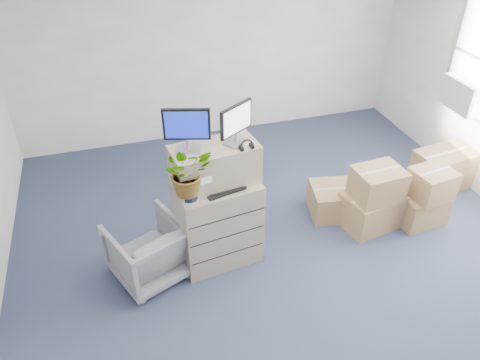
% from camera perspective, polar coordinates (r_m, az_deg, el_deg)
% --- Properties ---
extents(ground, '(7.00, 7.00, 0.00)m').
position_cam_1_polar(ground, '(5.21, 6.59, -12.19)').
color(ground, '#29314B').
rests_on(ground, ground).
extents(wall_back, '(6.00, 0.02, 2.80)m').
position_cam_1_polar(wall_back, '(7.30, -3.47, 15.70)').
color(wall_back, beige).
rests_on(wall_back, ground).
extents(ac_unit, '(0.24, 0.60, 0.40)m').
position_cam_1_polar(ac_unit, '(6.90, 25.48, 9.38)').
color(ac_unit, silver).
rests_on(ac_unit, wall_right).
extents(filing_cabinet_lower, '(0.93, 0.64, 1.01)m').
position_cam_1_polar(filing_cabinet_lower, '(5.11, -2.64, -5.22)').
color(filing_cabinet_lower, tan).
rests_on(filing_cabinet_lower, ground).
extents(filing_cabinet_upper, '(0.92, 0.54, 0.43)m').
position_cam_1_polar(filing_cabinet_upper, '(4.72, -3.10, 1.85)').
color(filing_cabinet_upper, tan).
rests_on(filing_cabinet_upper, filing_cabinet_lower).
extents(monitor_left, '(0.44, 0.23, 0.44)m').
position_cam_1_polar(monitor_left, '(4.44, -6.52, 6.37)').
color(monitor_left, '#99999E').
rests_on(monitor_left, filing_cabinet_upper).
extents(monitor_right, '(0.37, 0.25, 0.42)m').
position_cam_1_polar(monitor_right, '(4.54, -0.47, 7.06)').
color(monitor_right, '#99999E').
rests_on(monitor_right, filing_cabinet_upper).
extents(headphones, '(0.14, 0.03, 0.14)m').
position_cam_1_polar(headphones, '(4.54, 0.79, 4.23)').
color(headphones, black).
rests_on(headphones, filing_cabinet_upper).
extents(keyboard, '(0.45, 0.27, 0.02)m').
position_cam_1_polar(keyboard, '(4.71, -1.89, -1.19)').
color(keyboard, black).
rests_on(keyboard, filing_cabinet_lower).
extents(mouse, '(0.09, 0.07, 0.03)m').
position_cam_1_polar(mouse, '(4.80, 1.52, -0.33)').
color(mouse, silver).
rests_on(mouse, filing_cabinet_lower).
extents(water_bottle, '(0.06, 0.06, 0.23)m').
position_cam_1_polar(water_bottle, '(4.80, -2.40, 1.03)').
color(water_bottle, gray).
rests_on(water_bottle, filing_cabinet_lower).
extents(phone_dock, '(0.07, 0.06, 0.14)m').
position_cam_1_polar(phone_dock, '(4.81, -3.93, 0.09)').
color(phone_dock, silver).
rests_on(phone_dock, filing_cabinet_lower).
extents(external_drive, '(0.22, 0.18, 0.06)m').
position_cam_1_polar(external_drive, '(5.00, 0.71, 1.44)').
color(external_drive, black).
rests_on(external_drive, filing_cabinet_lower).
extents(tissue_box, '(0.22, 0.14, 0.08)m').
position_cam_1_polar(tissue_box, '(4.96, 0.22, 2.11)').
color(tissue_box, '#3881C0').
rests_on(tissue_box, external_drive).
extents(potted_plant, '(0.53, 0.58, 0.48)m').
position_cam_1_polar(potted_plant, '(4.47, -6.37, 0.40)').
color(potted_plant, '#A2C09A').
rests_on(potted_plant, filing_cabinet_lower).
extents(office_chair, '(0.93, 0.90, 0.75)m').
position_cam_1_polar(office_chair, '(5.09, -11.15, -8.19)').
color(office_chair, slate).
rests_on(office_chair, ground).
extents(cardboard_boxes, '(2.41, 1.14, 0.83)m').
position_cam_1_polar(cardboard_boxes, '(6.22, 18.81, -1.24)').
color(cardboard_boxes, olive).
rests_on(cardboard_boxes, ground).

